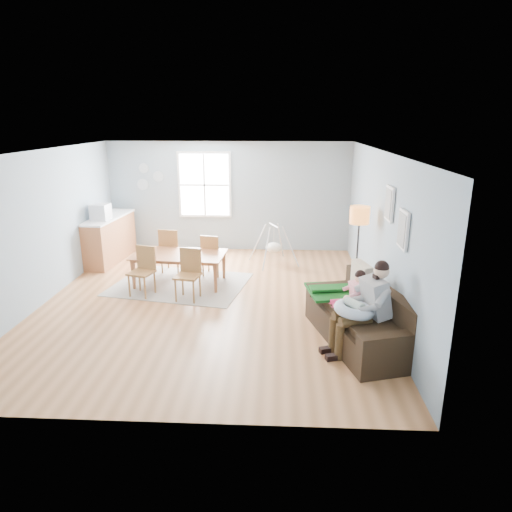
# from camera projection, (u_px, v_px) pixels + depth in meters

# --- Properties ---
(room) EXTENTS (8.40, 9.40, 3.90)m
(room) POSITION_uv_depth(u_px,v_px,m) (206.00, 168.00, 7.69)
(room) COLOR #A36639
(window) EXTENTS (1.32, 0.08, 1.62)m
(window) POSITION_uv_depth(u_px,v_px,m) (205.00, 185.00, 11.26)
(window) COLOR white
(window) RESTS_ON room
(pictures) EXTENTS (0.05, 1.34, 0.74)m
(pictures) POSITION_uv_depth(u_px,v_px,m) (396.00, 216.00, 6.71)
(pictures) COLOR white
(pictures) RESTS_ON room
(wall_plates) EXTENTS (0.67, 0.02, 0.66)m
(wall_plates) POSITION_uv_depth(u_px,v_px,m) (148.00, 177.00, 11.28)
(wall_plates) COLOR #A5BAC6
(wall_plates) RESTS_ON room
(sofa) EXTENTS (1.46, 2.29, 0.86)m
(sofa) POSITION_uv_depth(u_px,v_px,m) (362.00, 322.00, 6.81)
(sofa) COLOR black
(sofa) RESTS_ON room
(green_throw) EXTENTS (1.10, 0.98, 0.04)m
(green_throw) POSITION_uv_depth(u_px,v_px,m) (339.00, 291.00, 7.38)
(green_throw) COLOR #135514
(green_throw) RESTS_ON sofa
(beige_pillow) EXTENTS (0.27, 0.54, 0.52)m
(beige_pillow) POSITION_uv_depth(u_px,v_px,m) (361.00, 279.00, 7.24)
(beige_pillow) COLOR #C1AB93
(beige_pillow) RESTS_ON sofa
(father) EXTENTS (1.00, 0.65, 1.36)m
(father) POSITION_uv_depth(u_px,v_px,m) (365.00, 305.00, 6.37)
(father) COLOR #949497
(father) RESTS_ON sofa
(nursing_pillow) EXTENTS (0.71, 0.70, 0.23)m
(nursing_pillow) POSITION_uv_depth(u_px,v_px,m) (354.00, 310.00, 6.36)
(nursing_pillow) COLOR #ABC1D6
(nursing_pillow) RESTS_ON father
(infant) EXTENTS (0.28, 0.37, 0.14)m
(infant) POSITION_uv_depth(u_px,v_px,m) (353.00, 303.00, 6.36)
(infant) COLOR silver
(infant) RESTS_ON nursing_pillow
(toddler) EXTENTS (0.56, 0.33, 0.84)m
(toddler) POSITION_uv_depth(u_px,v_px,m) (353.00, 292.00, 6.86)
(toddler) COLOR white
(toddler) RESTS_ON sofa
(floor_lamp) EXTENTS (0.35, 0.35, 1.73)m
(floor_lamp) POSITION_uv_depth(u_px,v_px,m) (359.00, 223.00, 8.15)
(floor_lamp) COLOR black
(floor_lamp) RESTS_ON room
(storage_cube) EXTENTS (0.42, 0.37, 0.46)m
(storage_cube) POSITION_uv_depth(u_px,v_px,m) (384.00, 350.00, 6.14)
(storage_cube) COLOR silver
(storage_cube) RESTS_ON room
(rug) EXTENTS (2.88, 2.39, 0.01)m
(rug) POSITION_uv_depth(u_px,v_px,m) (180.00, 284.00, 9.24)
(rug) COLOR gray
(rug) RESTS_ON room
(dining_table) EXTENTS (1.88, 1.14, 0.64)m
(dining_table) POSITION_uv_depth(u_px,v_px,m) (180.00, 269.00, 9.14)
(dining_table) COLOR #9B5C32
(dining_table) RESTS_ON rug
(chair_sw) EXTENTS (0.52, 0.52, 0.93)m
(chair_sw) POSITION_uv_depth(u_px,v_px,m) (143.00, 268.00, 8.60)
(chair_sw) COLOR #965C34
(chair_sw) RESTS_ON rug
(chair_se) EXTENTS (0.49, 0.49, 0.94)m
(chair_se) POSITION_uv_depth(u_px,v_px,m) (189.00, 271.00, 8.39)
(chair_se) COLOR #965C34
(chair_se) RESTS_ON rug
(chair_nw) EXTENTS (0.50, 0.50, 0.99)m
(chair_nw) POSITION_uv_depth(u_px,v_px,m) (171.00, 248.00, 9.76)
(chair_nw) COLOR #965C34
(chair_nw) RESTS_ON rug
(chair_ne) EXTENTS (0.49, 0.49, 0.91)m
(chair_ne) POSITION_uv_depth(u_px,v_px,m) (211.00, 253.00, 9.58)
(chair_ne) COLOR #965C34
(chair_ne) RESTS_ON rug
(counter) EXTENTS (0.70, 1.93, 1.06)m
(counter) POSITION_uv_depth(u_px,v_px,m) (110.00, 238.00, 10.65)
(counter) COLOR #9B5C32
(counter) RESTS_ON room
(monitor) EXTENTS (0.40, 0.38, 0.35)m
(monitor) POSITION_uv_depth(u_px,v_px,m) (100.00, 212.00, 10.10)
(monitor) COLOR silver
(monitor) RESTS_ON counter
(baby_swing) EXTENTS (1.18, 1.19, 0.92)m
(baby_swing) POSITION_uv_depth(u_px,v_px,m) (274.00, 247.00, 10.41)
(baby_swing) COLOR silver
(baby_swing) RESTS_ON room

